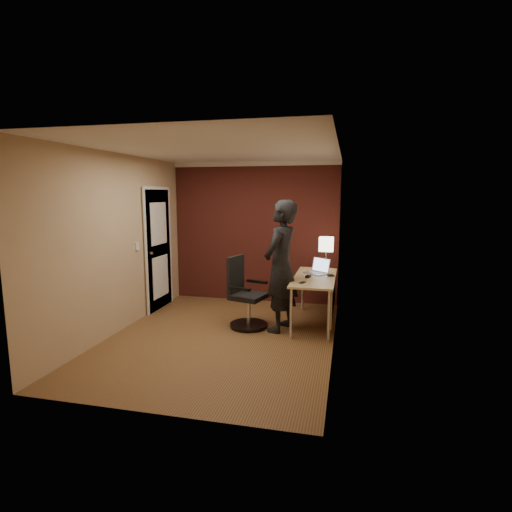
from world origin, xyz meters
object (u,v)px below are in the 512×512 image
at_px(person, 281,266).
at_px(mouse, 308,277).
at_px(laptop, 318,269).
at_px(phone, 302,282).
at_px(desk, 319,285).
at_px(desk_lamp, 326,245).
at_px(office_chair, 245,297).
at_px(wallet, 330,275).

bearing_deg(person, mouse, 141.59).
relative_size(mouse, person, 0.05).
bearing_deg(laptop, mouse, -108.37).
relative_size(laptop, phone, 3.64).
bearing_deg(laptop, person, -127.68).
xyz_separation_m(desk, desk_lamp, (0.06, 0.51, 0.55)).
height_order(office_chair, person, person).
relative_size(laptop, office_chair, 0.41).
bearing_deg(desk_lamp, mouse, -109.62).
distance_m(laptop, wallet, 0.26).
bearing_deg(office_chair, phone, -7.99).
height_order(desk, person, person).
bearing_deg(desk_lamp, laptop, -111.40).
xyz_separation_m(phone, wallet, (0.35, 0.56, 0.01)).
height_order(desk, office_chair, office_chair).
bearing_deg(phone, desk, 84.68).
bearing_deg(laptop, phone, -102.55).
bearing_deg(office_chair, laptop, 30.86).
bearing_deg(desk_lamp, phone, -104.89).
height_order(laptop, person, person).
relative_size(phone, office_chair, 0.11).
bearing_deg(office_chair, person, -1.88).
bearing_deg(mouse, desk_lamp, 82.88).
height_order(laptop, office_chair, office_chair).
distance_m(wallet, office_chair, 1.32).
bearing_deg(wallet, office_chair, -159.92).
distance_m(desk, mouse, 0.24).
bearing_deg(desk, desk_lamp, 83.74).
xyz_separation_m(phone, person, (-0.32, 0.10, 0.20)).
relative_size(desk_lamp, phone, 4.65).
xyz_separation_m(desk, office_chair, (-1.06, -0.35, -0.15)).
distance_m(desk, phone, 0.52).
relative_size(desk, wallet, 13.64).
distance_m(wallet, person, 0.84).
xyz_separation_m(desk_lamp, office_chair, (-1.11, -0.86, -0.70)).
relative_size(desk_lamp, laptop, 1.28).
bearing_deg(person, wallet, 139.78).
bearing_deg(wallet, desk_lamp, 102.99).
bearing_deg(office_chair, desk_lamp, 37.57).
relative_size(laptop, person, 0.23).
bearing_deg(phone, mouse, 101.76).
bearing_deg(mouse, phone, -84.04).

